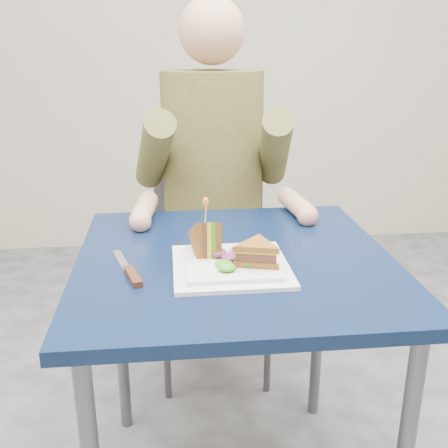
{
  "coord_description": "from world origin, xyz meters",
  "views": [
    {
      "loc": [
        -0.15,
        -1.15,
        1.22
      ],
      "look_at": [
        -0.03,
        -0.02,
        0.82
      ],
      "focal_mm": 42.0,
      "sensor_mm": 36.0,
      "label": 1
    }
  ],
  "objects": [
    {
      "name": "chair",
      "position": [
        0.0,
        0.7,
        0.54
      ],
      "size": [
        0.42,
        0.4,
        0.93
      ],
      "color": "#47474C",
      "rests_on": "ground"
    },
    {
      "name": "sandwich_flat",
      "position": [
        0.04,
        -0.09,
        0.78
      ],
      "size": [
        0.14,
        0.14,
        0.05
      ],
      "color": "brown",
      "rests_on": "plate"
    },
    {
      "name": "toothpick_frill",
      "position": [
        -0.07,
        -0.02,
        0.88
      ],
      "size": [
        0.01,
        0.01,
        0.02
      ],
      "primitive_type": "ellipsoid",
      "color": "orange",
      "rests_on": "sandwich_upright"
    },
    {
      "name": "toothpick",
      "position": [
        -0.07,
        -0.02,
        0.85
      ],
      "size": [
        0.01,
        0.01,
        0.06
      ],
      "primitive_type": "cylinder",
      "rotation": [
        0.14,
        0.07,
        0.0
      ],
      "color": "tan",
      "rests_on": "sandwich_upright"
    },
    {
      "name": "plate",
      "position": [
        -0.02,
        -0.07,
        0.74
      ],
      "size": [
        0.26,
        0.26,
        0.02
      ],
      "color": "white",
      "rests_on": "table"
    },
    {
      "name": "onion_ring",
      "position": [
        -0.0,
        -0.06,
        0.77
      ],
      "size": [
        0.04,
        0.04,
        0.02
      ],
      "primitive_type": "torus",
      "rotation": [
        0.44,
        0.0,
        0.0
      ],
      "color": "#9E4C7A",
      "rests_on": "plate"
    },
    {
      "name": "knife",
      "position": [
        -0.24,
        -0.08,
        0.74
      ],
      "size": [
        0.08,
        0.22,
        0.02
      ],
      "color": "silver",
      "rests_on": "table"
    },
    {
      "name": "back_wall",
      "position": [
        0.0,
        2.0,
        1.4
      ],
      "size": [
        4.0,
        0.02,
        2.8
      ],
      "primitive_type": "cube",
      "color": "#BEB39D",
      "rests_on": "ground"
    },
    {
      "name": "sandwich_upright",
      "position": [
        -0.07,
        -0.02,
        0.78
      ],
      "size": [
        0.08,
        0.12,
        0.12
      ],
      "color": "brown",
      "rests_on": "plate"
    },
    {
      "name": "fork",
      "position": [
        -0.14,
        0.0,
        0.73
      ],
      "size": [
        0.03,
        0.18,
        0.01
      ],
      "color": "silver",
      "rests_on": "table"
    },
    {
      "name": "diner",
      "position": [
        -0.0,
        0.59,
        0.91
      ],
      "size": [
        0.54,
        0.59,
        0.74
      ],
      "color": "brown",
      "rests_on": "chair"
    },
    {
      "name": "lettuce_spill",
      "position": [
        -0.01,
        -0.06,
        0.76
      ],
      "size": [
        0.15,
        0.13,
        0.02
      ],
      "primitive_type": null,
      "color": "#337A14",
      "rests_on": "plate"
    },
    {
      "name": "table",
      "position": [
        0.0,
        0.0,
        0.65
      ],
      "size": [
        0.75,
        0.75,
        0.73
      ],
      "color": "black",
      "rests_on": "ground"
    }
  ]
}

